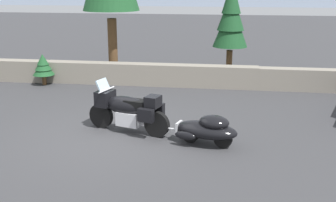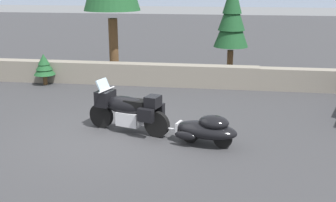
# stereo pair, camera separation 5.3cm
# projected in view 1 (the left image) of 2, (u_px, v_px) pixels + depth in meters

# --- Properties ---
(ground_plane) EXTENTS (80.00, 80.00, 0.00)m
(ground_plane) POSITION_uv_depth(u_px,v_px,m) (109.00, 136.00, 10.50)
(ground_plane) COLOR #38383A
(stone_guard_wall) EXTENTS (24.00, 0.63, 0.82)m
(stone_guard_wall) POSITION_uv_depth(u_px,v_px,m) (143.00, 74.00, 15.57)
(stone_guard_wall) COLOR gray
(stone_guard_wall) RESTS_ON ground
(touring_motorcycle) EXTENTS (2.25, 1.13, 1.33)m
(touring_motorcycle) POSITION_uv_depth(u_px,v_px,m) (128.00, 109.00, 10.64)
(touring_motorcycle) COLOR black
(touring_motorcycle) RESTS_ON ground
(car_shaped_trailer) EXTENTS (2.21, 1.11, 0.76)m
(car_shaped_trailer) POSITION_uv_depth(u_px,v_px,m) (207.00, 129.00, 9.83)
(car_shaped_trailer) COLOR black
(car_shaped_trailer) RESTS_ON ground
(pine_tree_secondary) EXTENTS (1.36, 1.36, 3.89)m
(pine_tree_secondary) POSITION_uv_depth(u_px,v_px,m) (231.00, 17.00, 16.17)
(pine_tree_secondary) COLOR brown
(pine_tree_secondary) RESTS_ON ground
(pine_sapling_near) EXTENTS (0.80, 0.80, 1.17)m
(pine_sapling_near) POSITION_uv_depth(u_px,v_px,m) (43.00, 66.00, 15.53)
(pine_sapling_near) COLOR brown
(pine_sapling_near) RESTS_ON ground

